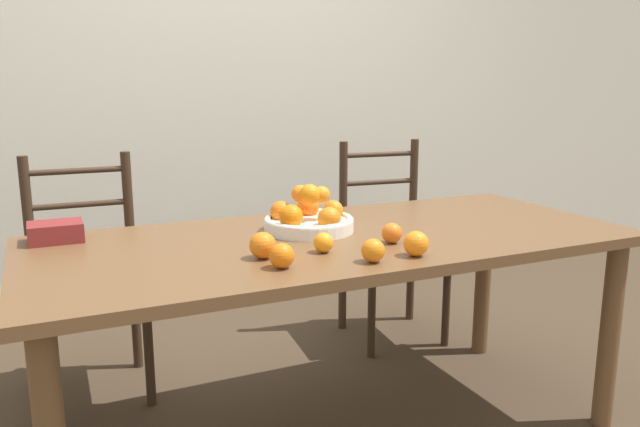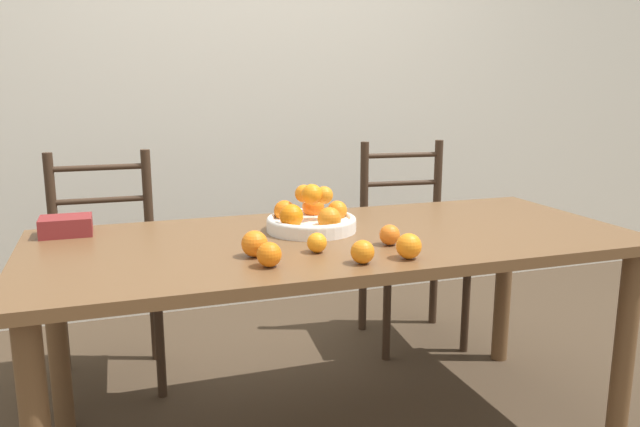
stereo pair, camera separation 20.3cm
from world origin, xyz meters
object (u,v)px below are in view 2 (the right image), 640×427
(book_stack, at_px, (66,226))
(chair_right, at_px, (410,245))
(orange_loose_0, at_px, (269,255))
(orange_loose_3, at_px, (409,246))
(orange_loose_5, at_px, (255,244))
(orange_loose_4, at_px, (390,235))
(fruit_bowl, at_px, (311,218))
(orange_loose_2, at_px, (363,252))
(chair_left, at_px, (105,273))
(orange_loose_1, at_px, (317,243))

(book_stack, bearing_deg, chair_right, 15.15)
(orange_loose_0, relative_size, orange_loose_3, 0.94)
(orange_loose_0, distance_m, chair_right, 1.38)
(orange_loose_5, relative_size, book_stack, 0.47)
(orange_loose_3, height_order, orange_loose_4, orange_loose_3)
(orange_loose_3, bearing_deg, orange_loose_5, 158.57)
(fruit_bowl, xyz_separation_m, orange_loose_5, (-0.26, -0.25, -0.01))
(orange_loose_0, distance_m, orange_loose_2, 0.26)
(orange_loose_3, bearing_deg, chair_left, 129.60)
(chair_right, bearing_deg, chair_left, -174.62)
(orange_loose_4, height_order, book_stack, orange_loose_4)
(fruit_bowl, height_order, orange_loose_4, fruit_bowl)
(orange_loose_2, height_order, orange_loose_3, orange_loose_3)
(orange_loose_2, xyz_separation_m, book_stack, (-0.80, 0.62, -0.00))
(orange_loose_2, bearing_deg, orange_loose_3, 1.28)
(fruit_bowl, height_order, orange_loose_3, fruit_bowl)
(orange_loose_0, bearing_deg, orange_loose_4, 14.63)
(orange_loose_3, bearing_deg, orange_loose_2, -178.72)
(fruit_bowl, distance_m, orange_loose_2, 0.42)
(orange_loose_5, distance_m, chair_right, 1.31)
(chair_left, bearing_deg, orange_loose_5, -62.54)
(orange_loose_2, distance_m, orange_loose_3, 0.14)
(book_stack, bearing_deg, orange_loose_3, -33.21)
(orange_loose_3, relative_size, orange_loose_4, 1.15)
(orange_loose_4, bearing_deg, orange_loose_5, 179.39)
(orange_loose_0, height_order, book_stack, orange_loose_0)
(orange_loose_5, bearing_deg, orange_loose_2, -31.60)
(orange_loose_1, height_order, book_stack, book_stack)
(orange_loose_3, xyz_separation_m, chair_left, (-0.85, 1.02, -0.30))
(orange_loose_4, bearing_deg, orange_loose_0, -165.37)
(orange_loose_0, bearing_deg, orange_loose_1, 29.67)
(orange_loose_0, xyz_separation_m, orange_loose_4, (0.41, 0.11, -0.00))
(orange_loose_1, distance_m, book_stack, 0.86)
(orange_loose_0, relative_size, chair_left, 0.07)
(orange_loose_5, bearing_deg, orange_loose_3, -21.43)
(orange_loose_5, bearing_deg, fruit_bowl, 44.91)
(orange_loose_3, relative_size, book_stack, 0.45)
(orange_loose_3, xyz_separation_m, book_stack, (-0.95, 0.62, -0.01))
(fruit_bowl, bearing_deg, chair_right, 41.17)
(orange_loose_0, relative_size, orange_loose_2, 1.03)
(orange_loose_4, xyz_separation_m, book_stack, (-0.96, 0.46, -0.00))
(fruit_bowl, xyz_separation_m, orange_loose_4, (0.17, -0.26, -0.01))
(chair_left, bearing_deg, book_stack, -103.61)
(orange_loose_4, relative_size, orange_loose_5, 0.83)
(orange_loose_1, relative_size, orange_loose_4, 0.93)
(fruit_bowl, bearing_deg, orange_loose_5, -135.09)
(fruit_bowl, height_order, chair_right, chair_right)
(orange_loose_1, relative_size, orange_loose_5, 0.78)
(orange_loose_2, distance_m, chair_left, 1.28)
(orange_loose_2, relative_size, orange_loose_4, 1.04)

